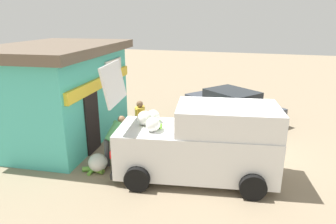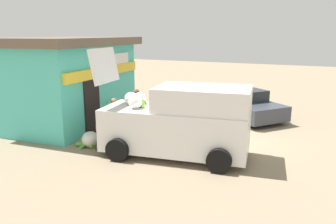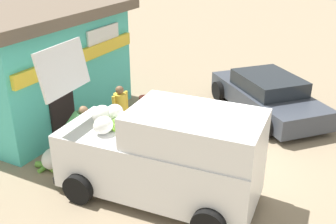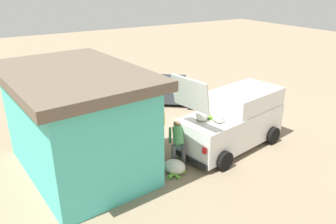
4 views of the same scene
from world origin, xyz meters
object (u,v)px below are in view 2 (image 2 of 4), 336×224
object	(u,v)px
customer_bending	(107,117)
unloaded_banana_pile	(90,140)
paint_bucket	(147,112)
delivery_van	(180,122)
parked_sedan	(238,103)
vendor_standing	(137,107)
storefront_bar	(69,80)

from	to	relation	value
customer_bending	unloaded_banana_pile	xyz separation A→B (m)	(-0.41, 0.39, -0.69)
paint_bucket	delivery_van	bearing A→B (deg)	-138.68
parked_sedan	vendor_standing	world-z (taller)	vendor_standing
unloaded_banana_pile	paint_bucket	bearing A→B (deg)	3.49
customer_bending	paint_bucket	size ratio (longest dim) A/B	3.70
storefront_bar	paint_bucket	size ratio (longest dim) A/B	14.65
vendor_standing	unloaded_banana_pile	xyz separation A→B (m)	(-2.01, 0.55, -0.71)
vendor_standing	paint_bucket	bearing A→B (deg)	20.43
delivery_van	customer_bending	distance (m)	2.57
customer_bending	paint_bucket	xyz separation A→B (m)	(3.75, 0.64, -0.71)
storefront_bar	customer_bending	world-z (taller)	storefront_bar
unloaded_banana_pile	storefront_bar	bearing A→B (deg)	52.10
parked_sedan	storefront_bar	bearing A→B (deg)	125.55
storefront_bar	delivery_van	bearing A→B (deg)	-104.65
vendor_standing	customer_bending	bearing A→B (deg)	174.23
customer_bending	storefront_bar	bearing A→B (deg)	62.08
storefront_bar	delivery_van	world-z (taller)	storefront_bar
storefront_bar	vendor_standing	xyz separation A→B (m)	(0.08, -3.03, -0.81)
parked_sedan	unloaded_banana_pile	world-z (taller)	parked_sedan
storefront_bar	parked_sedan	size ratio (longest dim) A/B	1.31
vendor_standing	customer_bending	world-z (taller)	vendor_standing
storefront_bar	customer_bending	distance (m)	3.35
customer_bending	delivery_van	bearing A→B (deg)	-87.79
customer_bending	unloaded_banana_pile	bearing A→B (deg)	136.87
delivery_van	customer_bending	world-z (taller)	delivery_van
parked_sedan	vendor_standing	bearing A→B (deg)	146.10
storefront_bar	customer_bending	size ratio (longest dim) A/B	3.96
customer_bending	vendor_standing	bearing A→B (deg)	-5.77
delivery_van	customer_bending	bearing A→B (deg)	92.21
storefront_bar	delivery_van	xyz separation A→B (m)	(-1.42, -5.44, -0.70)
vendor_standing	unloaded_banana_pile	world-z (taller)	vendor_standing
delivery_van	paint_bucket	bearing A→B (deg)	41.32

